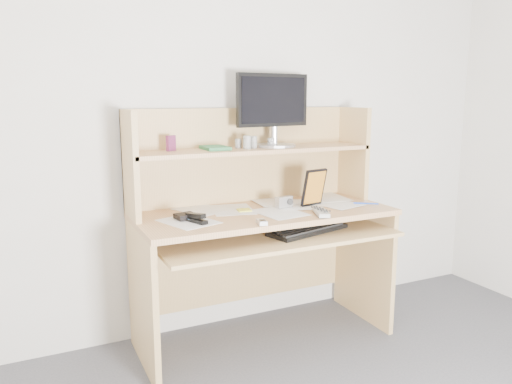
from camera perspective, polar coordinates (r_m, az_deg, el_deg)
name	(u,v)px	position (r m, az deg, el deg)	size (l,w,h in m)	color
back_wall	(241,116)	(2.95, -1.78, 8.62)	(3.60, 0.04, 2.50)	silver
desk	(258,218)	(2.81, 0.25, -2.94)	(1.40, 0.70, 1.30)	tan
paper_clutter	(265,210)	(2.73, 0.99, -2.11)	(1.32, 0.54, 0.01)	silver
keyboard	(308,229)	(2.69, 5.94, -4.23)	(0.49, 0.28, 0.03)	black
tv_remote	(321,212)	(2.66, 7.39, -2.25)	(0.06, 0.20, 0.02)	#A7A8A2
flip_phone	(262,221)	(2.43, 0.66, -3.37)	(0.04, 0.08, 0.02)	silver
stapler	(196,218)	(2.48, -6.84, -2.92)	(0.04, 0.14, 0.04)	black
wallet	(185,216)	(2.55, -8.09, -2.73)	(0.10, 0.08, 0.03)	black
sticky_note_pad	(244,210)	(2.72, -1.36, -2.10)	(0.07, 0.07, 0.01)	gold
digital_camera	(284,202)	(2.79, 3.22, -1.11)	(0.10, 0.04, 0.06)	#B1B1B3
game_case	(314,187)	(2.83, 6.64, 0.53)	(0.15, 0.02, 0.21)	black
blue_pen	(366,203)	(2.94, 12.45, -1.28)	(0.01, 0.01, 0.14)	blue
card_box	(171,143)	(2.68, -9.69, 5.52)	(0.06, 0.02, 0.08)	#AA162E
shelf_book	(215,148)	(2.73, -4.71, 5.05)	(0.13, 0.18, 0.02)	#388E4D
chip_stack_a	(238,143)	(2.80, -2.04, 5.57)	(0.04, 0.04, 0.05)	black
chip_stack_b	(247,142)	(2.75, -1.03, 5.70)	(0.04, 0.04, 0.07)	white
chip_stack_c	(271,143)	(2.86, 1.72, 5.67)	(0.04, 0.04, 0.05)	black
chip_stack_d	(254,142)	(2.79, -0.28, 5.71)	(0.04, 0.04, 0.07)	white
monitor	(273,108)	(2.89, 1.98, 9.58)	(0.48, 0.24, 0.41)	#AFAEB3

